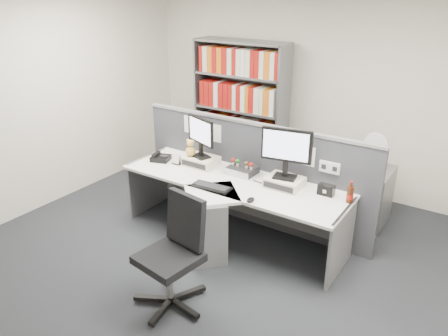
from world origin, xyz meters
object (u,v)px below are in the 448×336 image
Objects in this scene: monitor_right at (286,149)px; shelving_unit at (240,112)px; filing_cabinet at (368,197)px; office_chair at (175,250)px; monitor_left at (201,134)px; cola_bottle at (350,195)px; mouse at (251,200)px; desk_calendar at (177,160)px; speaker at (326,190)px; desk_fan at (376,147)px; desktop_pc at (243,170)px; keyboard at (211,187)px; desk_phone at (160,158)px; desk at (221,209)px.

monitor_right is 2.07m from shelving_unit.
filing_cabinet is 2.61m from office_chair.
monitor_left is 1.82m from cola_bottle.
mouse is 0.47× the size of cola_bottle.
cola_bottle is 1.09m from filing_cabinet.
desk_calendar is 0.78× the size of speaker.
cola_bottle reaches higher than filing_cabinet.
desk_fan is (1.75, 1.02, -0.12)m from monitor_left.
desktop_pc is (0.54, 0.06, -0.35)m from monitor_left.
keyboard is at bearing -159.80° from cola_bottle.
desktop_pc is 1.16× the size of desk_phone.
shelving_unit is at bearing 134.79° from monitor_right.
speaker is (1.07, 0.52, 0.04)m from keyboard.
desk is at bearing -89.90° from desktop_pc.
monitor_right is at bearing 74.76° from office_chair.
monitor_left is at bearing -149.79° from filing_cabinet.
speaker is 0.08× the size of shelving_unit.
desktop_pc is 0.52m from keyboard.
keyboard is 0.95× the size of desk_fan.
desktop_pc is at bearing 90.10° from desk.
desk is at bearing -156.25° from speaker.
cola_bottle is at bearing 0.80° from monitor_left.
desk_calendar is 0.13× the size of office_chair.
monitor_right is at bearing -5.73° from desktop_pc.
keyboard is at bearing -132.01° from desk.
desk is at bearing -130.62° from desk_fan.
speaker is (1.00, -0.00, 0.01)m from desktop_pc.
desk_phone is at bearing -152.26° from filing_cabinet.
cola_bottle is 0.11× the size of shelving_unit.
desk_calendar is at bearing -149.87° from desk_fan.
desktop_pc is 1.35× the size of cola_bottle.
monitor_right is (1.10, 0.00, 0.04)m from monitor_left.
desk_phone is at bearing 162.98° from keyboard.
monitor_right is 0.53× the size of office_chair.
monitor_right is at bearing 36.50° from keyboard.
cola_bottle is 0.22× the size of office_chair.
monitor_right is 3.30× the size of speaker.
filing_cabinet is (-0.05, 0.99, -0.45)m from cola_bottle.
mouse is 0.40× the size of desk_phone.
desk is 1.85m from filing_cabinet.
desk_calendar is at bearing -175.26° from cola_bottle.
monitor_left is at bearing 117.69° from office_chair.
monitor_right reaches higher than office_chair.
mouse is at bearing -116.82° from desk_fan.
desk_phone is 1.74m from office_chair.
keyboard is (-0.07, -0.08, 0.28)m from desk.
desk_phone reaches higher than mouse.
monitor_left is 2.16m from filing_cabinet.
office_chair reaches higher than cola_bottle.
monitor_left is 1.51m from shelving_unit.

